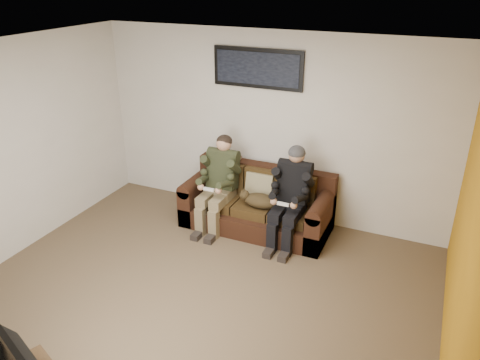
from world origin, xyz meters
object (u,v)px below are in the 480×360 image
at_px(cat, 259,200).
at_px(framed_poster, 258,68).
at_px(sofa, 258,205).
at_px(person_left, 219,178).
at_px(person_right, 291,191).

relative_size(cat, framed_poster, 0.53).
distance_m(cat, framed_poster, 1.73).
bearing_deg(cat, framed_poster, 116.10).
relative_size(sofa, framed_poster, 1.60).
distance_m(person_left, cat, 0.64).
relative_size(person_right, framed_poster, 1.01).
xyz_separation_m(sofa, cat, (0.09, -0.20, 0.19)).
relative_size(sofa, person_right, 1.58).
height_order(sofa, person_left, person_left).
height_order(person_right, framed_poster, framed_poster).
bearing_deg(sofa, person_left, -162.04).
bearing_deg(person_left, cat, -3.40).
xyz_separation_m(sofa, framed_poster, (-0.20, 0.39, 1.79)).
relative_size(person_right, cat, 1.92).
xyz_separation_m(person_left, cat, (0.60, -0.04, -0.20)).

